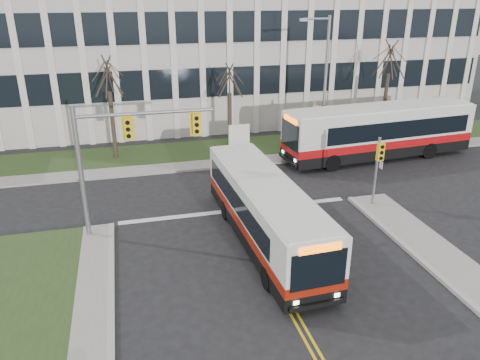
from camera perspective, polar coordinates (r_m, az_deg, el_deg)
The scene contains 14 objects.
ground at distance 17.76m, azimuth 6.00°, elevation -14.97°, with size 120.00×120.00×0.00m, color black.
sidewalk_cross at distance 31.99m, azimuth 5.25°, elevation 2.65°, with size 44.00×1.60×0.14m, color #9E9B93.
building_lawn at distance 34.51m, azimuth 3.73°, elevation 4.14°, with size 44.00×5.00×0.12m, color #2B411C.
office_building at distance 44.65m, azimuth -0.93°, elevation 16.08°, with size 40.00×16.00×12.00m, color beige.
mast_arm_signal at distance 21.37m, azimuth -14.69°, elevation 3.90°, with size 6.11×0.38×6.20m.
signal_pole_near at distance 24.99m, azimuth 16.48°, elevation 2.08°, with size 0.34×0.39×3.80m.
signal_pole_far at distance 32.23m, azimuth 9.01°, elevation 7.14°, with size 0.34×0.39×3.80m.
streetlight at distance 32.71m, azimuth 10.12°, elevation 12.12°, with size 2.15×0.25×9.20m.
directory_sign at distance 33.06m, azimuth -0.11°, elevation 5.39°, with size 1.50×0.12×2.00m.
tree_left at distance 31.65m, azimuth -15.79°, elevation 11.91°, with size 1.80×1.80×7.70m.
tree_mid at distance 32.74m, azimuth -1.29°, elevation 11.91°, with size 1.80×1.80×6.82m.
tree_right at distance 36.95m, azimuth 17.79°, elevation 13.68°, with size 1.80×1.80×8.25m.
bus_main at distance 20.95m, azimuth 3.02°, elevation -3.98°, with size 2.38×11.00×2.93m, color silver, non-canonical shape.
bus_cross at distance 33.06m, azimuth 16.53°, elevation 5.52°, with size 2.85×13.14×3.50m, color silver, non-canonical shape.
Camera 1 is at (-5.18, -13.22, 10.66)m, focal length 35.00 mm.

